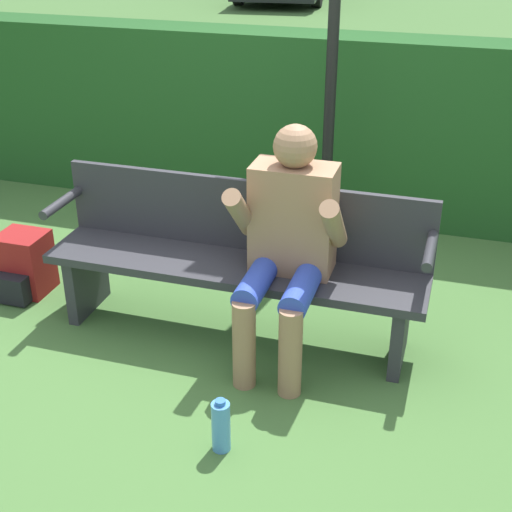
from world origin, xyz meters
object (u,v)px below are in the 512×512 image
object	(u,v)px
park_bench	(237,257)
water_bottle	(221,426)
backpack	(24,265)
person_seated	(288,238)

from	to	relation	value
park_bench	water_bottle	size ratio (longest dim) A/B	7.71
backpack	water_bottle	bearing A→B (deg)	-30.90
person_seated	backpack	size ratio (longest dim) A/B	3.20
person_seated	backpack	world-z (taller)	person_seated
person_seated	water_bottle	size ratio (longest dim) A/B	4.56
water_bottle	person_seated	bearing A→B (deg)	85.11
park_bench	person_seated	xyz separation A→B (m)	(0.30, -0.12, 0.21)
park_bench	backpack	size ratio (longest dim) A/B	5.41
backpack	water_bottle	world-z (taller)	backpack
park_bench	water_bottle	distance (m)	0.99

